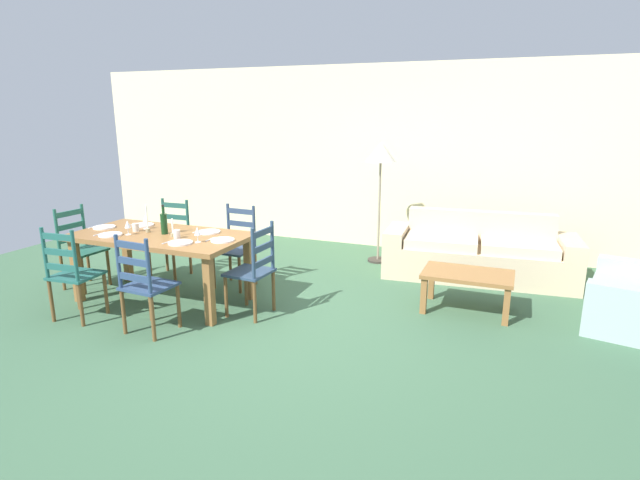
# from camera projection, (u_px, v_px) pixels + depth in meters

# --- Properties ---
(ground_plane) EXTENTS (9.60, 9.60, 0.02)m
(ground_plane) POSITION_uv_depth(u_px,v_px,m) (271.00, 324.00, 4.96)
(ground_plane) COLOR #3B5F43
(wall_far) EXTENTS (9.60, 0.16, 2.70)m
(wall_far) POSITION_uv_depth(u_px,v_px,m) (370.00, 158.00, 7.58)
(wall_far) COLOR beige
(wall_far) RESTS_ON ground_plane
(dining_table) EXTENTS (1.90, 0.96, 0.75)m
(dining_table) POSITION_uv_depth(u_px,v_px,m) (161.00, 242.00, 5.40)
(dining_table) COLOR olive
(dining_table) RESTS_ON ground_plane
(dining_chair_near_left) EXTENTS (0.45, 0.43, 0.96)m
(dining_chair_near_left) POSITION_uv_depth(u_px,v_px,m) (72.00, 274.00, 4.92)
(dining_chair_near_left) COLOR #205951
(dining_chair_near_left) RESTS_ON ground_plane
(dining_chair_near_right) EXTENTS (0.45, 0.43, 0.96)m
(dining_chair_near_right) POSITION_uv_depth(u_px,v_px,m) (145.00, 285.00, 4.62)
(dining_chair_near_right) COLOR navy
(dining_chair_near_right) RESTS_ON ground_plane
(dining_chair_far_left) EXTENTS (0.43, 0.41, 0.96)m
(dining_chair_far_left) POSITION_uv_depth(u_px,v_px,m) (171.00, 239.00, 6.30)
(dining_chair_far_left) COLOR #225248
(dining_chair_far_left) RESTS_ON ground_plane
(dining_chair_far_right) EXTENTS (0.44, 0.42, 0.96)m
(dining_chair_far_right) POSITION_uv_depth(u_px,v_px,m) (236.00, 247.00, 5.92)
(dining_chair_far_right) COLOR navy
(dining_chair_far_right) RESTS_ON ground_plane
(dining_chair_head_west) EXTENTS (0.42, 0.44, 0.96)m
(dining_chair_head_west) POSITION_uv_depth(u_px,v_px,m) (80.00, 248.00, 5.86)
(dining_chair_head_west) COLOR #235C4C
(dining_chair_head_west) RESTS_ON ground_plane
(dining_chair_head_east) EXTENTS (0.42, 0.44, 0.96)m
(dining_chair_head_east) POSITION_uv_depth(u_px,v_px,m) (254.00, 270.00, 5.04)
(dining_chair_head_east) COLOR navy
(dining_chair_head_east) RESTS_ON ground_plane
(dinner_plate_near_left) EXTENTS (0.24, 0.24, 0.02)m
(dinner_plate_near_left) POSITION_uv_depth(u_px,v_px,m) (110.00, 235.00, 5.31)
(dinner_plate_near_left) COLOR white
(dinner_plate_near_left) RESTS_ON dining_table
(fork_near_left) EXTENTS (0.02, 0.17, 0.01)m
(fork_near_left) POSITION_uv_depth(u_px,v_px,m) (99.00, 234.00, 5.37)
(fork_near_left) COLOR silver
(fork_near_left) RESTS_ON dining_table
(dinner_plate_near_right) EXTENTS (0.24, 0.24, 0.02)m
(dinner_plate_near_right) POSITION_uv_depth(u_px,v_px,m) (180.00, 243.00, 4.99)
(dinner_plate_near_right) COLOR white
(dinner_plate_near_right) RESTS_ON dining_table
(fork_near_right) EXTENTS (0.03, 0.17, 0.01)m
(fork_near_right) POSITION_uv_depth(u_px,v_px,m) (168.00, 242.00, 5.04)
(fork_near_right) COLOR silver
(fork_near_right) RESTS_ON dining_table
(dinner_plate_far_left) EXTENTS (0.24, 0.24, 0.02)m
(dinner_plate_far_left) POSITION_uv_depth(u_px,v_px,m) (143.00, 225.00, 5.76)
(dinner_plate_far_left) COLOR white
(dinner_plate_far_left) RESTS_ON dining_table
(fork_far_left) EXTENTS (0.02, 0.17, 0.01)m
(fork_far_left) POSITION_uv_depth(u_px,v_px,m) (133.00, 225.00, 5.82)
(fork_far_left) COLOR silver
(fork_far_left) RESTS_ON dining_table
(dinner_plate_far_right) EXTENTS (0.24, 0.24, 0.02)m
(dinner_plate_far_right) POSITION_uv_depth(u_px,v_px,m) (209.00, 232.00, 5.44)
(dinner_plate_far_right) COLOR white
(dinner_plate_far_right) RESTS_ON dining_table
(fork_far_right) EXTENTS (0.02, 0.17, 0.01)m
(fork_far_right) POSITION_uv_depth(u_px,v_px,m) (198.00, 231.00, 5.49)
(fork_far_right) COLOR silver
(fork_far_right) RESTS_ON dining_table
(dinner_plate_head_west) EXTENTS (0.24, 0.24, 0.02)m
(dinner_plate_head_west) POSITION_uv_depth(u_px,v_px,m) (104.00, 227.00, 5.66)
(dinner_plate_head_west) COLOR white
(dinner_plate_head_west) RESTS_ON dining_table
(fork_head_west) EXTENTS (0.02, 0.17, 0.01)m
(fork_head_west) POSITION_uv_depth(u_px,v_px,m) (94.00, 227.00, 5.71)
(fork_head_west) COLOR silver
(fork_head_west) RESTS_ON dining_table
(dinner_plate_head_east) EXTENTS (0.24, 0.24, 0.02)m
(dinner_plate_head_east) POSITION_uv_depth(u_px,v_px,m) (223.00, 240.00, 5.09)
(dinner_plate_head_east) COLOR white
(dinner_plate_head_east) RESTS_ON dining_table
(fork_head_east) EXTENTS (0.02, 0.17, 0.01)m
(fork_head_east) POSITION_uv_depth(u_px,v_px,m) (210.00, 239.00, 5.15)
(fork_head_east) COLOR silver
(fork_head_east) RESTS_ON dining_table
(wine_bottle) EXTENTS (0.07, 0.07, 0.32)m
(wine_bottle) POSITION_uv_depth(u_px,v_px,m) (164.00, 223.00, 5.36)
(wine_bottle) COLOR #143819
(wine_bottle) RESTS_ON dining_table
(wine_glass_near_left) EXTENTS (0.06, 0.06, 0.16)m
(wine_glass_near_left) POSITION_uv_depth(u_px,v_px,m) (128.00, 225.00, 5.32)
(wine_glass_near_left) COLOR white
(wine_glass_near_left) RESTS_ON dining_table
(wine_glass_near_right) EXTENTS (0.06, 0.06, 0.16)m
(wine_glass_near_right) POSITION_uv_depth(u_px,v_px,m) (197.00, 232.00, 5.01)
(wine_glass_near_right) COLOR white
(wine_glass_near_right) RESTS_ON dining_table
(wine_glass_far_left) EXTENTS (0.06, 0.06, 0.16)m
(wine_glass_far_left) POSITION_uv_depth(u_px,v_px,m) (145.00, 219.00, 5.59)
(wine_glass_far_left) COLOR white
(wine_glass_far_left) RESTS_ON dining_table
(coffee_cup_primary) EXTENTS (0.07, 0.07, 0.09)m
(coffee_cup_primary) POSITION_uv_depth(u_px,v_px,m) (177.00, 234.00, 5.19)
(coffee_cup_primary) COLOR beige
(coffee_cup_primary) RESTS_ON dining_table
(coffee_cup_secondary) EXTENTS (0.07, 0.07, 0.09)m
(coffee_cup_secondary) POSITION_uv_depth(u_px,v_px,m) (136.00, 227.00, 5.49)
(coffee_cup_secondary) COLOR beige
(coffee_cup_secondary) RESTS_ON dining_table
(candle_tall) EXTENTS (0.05, 0.05, 0.30)m
(candle_tall) POSITION_uv_depth(u_px,v_px,m) (147.00, 224.00, 5.44)
(candle_tall) COLOR #998C66
(candle_tall) RESTS_ON dining_table
(candle_short) EXTENTS (0.05, 0.05, 0.19)m
(candle_short) POSITION_uv_depth(u_px,v_px,m) (173.00, 232.00, 5.26)
(candle_short) COLOR #998C66
(candle_short) RESTS_ON dining_table
(couch) EXTENTS (2.34, 0.98, 0.80)m
(couch) POSITION_uv_depth(u_px,v_px,m) (478.00, 254.00, 6.27)
(couch) COLOR beige
(couch) RESTS_ON ground_plane
(coffee_table) EXTENTS (0.90, 0.56, 0.42)m
(coffee_table) POSITION_uv_depth(u_px,v_px,m) (468.00, 279.00, 5.17)
(coffee_table) COLOR olive
(coffee_table) RESTS_ON ground_plane
(standing_lamp) EXTENTS (0.40, 0.40, 1.64)m
(standing_lamp) POSITION_uv_depth(u_px,v_px,m) (381.00, 159.00, 6.65)
(standing_lamp) COLOR #332D28
(standing_lamp) RESTS_ON ground_plane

